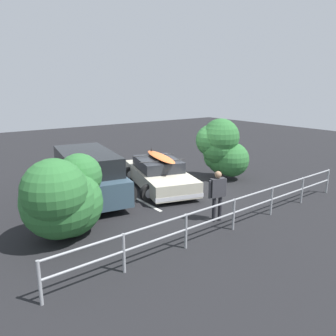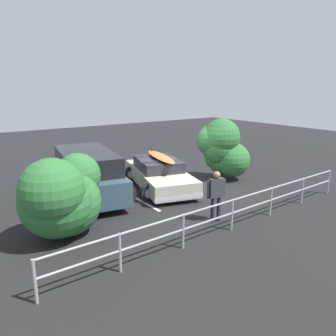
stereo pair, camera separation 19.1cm
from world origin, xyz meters
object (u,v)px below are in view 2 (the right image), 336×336
at_px(person_bystander, 216,192).
at_px(bush_near_left, 222,149).
at_px(suv_car, 87,174).
at_px(sedan_car, 159,174).
at_px(bush_near_right, 61,197).

relative_size(person_bystander, bush_near_left, 0.59).
relative_size(suv_car, person_bystander, 3.06).
distance_m(sedan_car, suv_car, 2.92).
bearing_deg(suv_car, bush_near_right, 56.59).
height_order(suv_car, person_bystander, suv_car).
xyz_separation_m(suv_car, bush_near_right, (1.79, 2.71, 0.25)).
distance_m(person_bystander, bush_near_right, 4.44).
relative_size(suv_car, bush_near_right, 2.00).
height_order(sedan_car, suv_car, suv_car).
height_order(person_bystander, bush_near_left, bush_near_left).
relative_size(sedan_car, suv_car, 0.98).
bearing_deg(person_bystander, sedan_car, -97.44).
relative_size(bush_near_left, bush_near_right, 1.11).
xyz_separation_m(sedan_car, bush_near_right, (4.65, 2.28, 0.60)).
bearing_deg(sedan_car, bush_near_right, 26.15).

